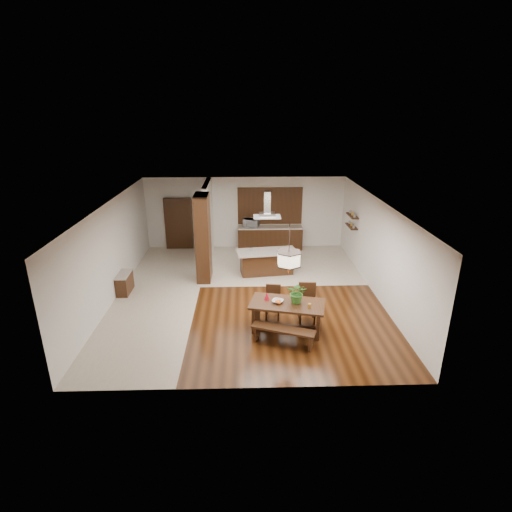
{
  "coord_description": "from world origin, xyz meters",
  "views": [
    {
      "loc": [
        -0.05,
        -11.31,
        5.47
      ],
      "look_at": [
        0.3,
        0.0,
        1.25
      ],
      "focal_mm": 28.0,
      "sensor_mm": 36.0,
      "label": 1
    }
  ],
  "objects_px": {
    "dining_bench": "(283,336)",
    "dining_chair_right": "(307,303)",
    "dining_table": "(287,310)",
    "fruit_bowl": "(278,301)",
    "microwave": "(251,223)",
    "pendant_lantern": "(289,249)",
    "island_cup": "(279,251)",
    "range_hood": "(267,204)",
    "foliage_plant": "(297,293)",
    "dining_chair_left": "(273,302)",
    "hallway_console": "(125,283)",
    "kitchen_island": "(267,262)"
  },
  "relations": [
    {
      "from": "dining_bench",
      "to": "dining_chair_left",
      "type": "bearing_deg",
      "value": 97.1
    },
    {
      "from": "microwave",
      "to": "island_cup",
      "type": "bearing_deg",
      "value": -55.27
    },
    {
      "from": "hallway_console",
      "to": "dining_table",
      "type": "distance_m",
      "value": 5.42
    },
    {
      "from": "hallway_console",
      "to": "fruit_bowl",
      "type": "relative_size",
      "value": 3.13
    },
    {
      "from": "kitchen_island",
      "to": "dining_table",
      "type": "bearing_deg",
      "value": -93.1
    },
    {
      "from": "dining_table",
      "to": "dining_bench",
      "type": "distance_m",
      "value": 0.77
    },
    {
      "from": "hallway_console",
      "to": "dining_chair_left",
      "type": "distance_m",
      "value": 4.85
    },
    {
      "from": "pendant_lantern",
      "to": "kitchen_island",
      "type": "xyz_separation_m",
      "value": [
        -0.32,
        3.81,
        -1.81
      ]
    },
    {
      "from": "dining_bench",
      "to": "microwave",
      "type": "xyz_separation_m",
      "value": [
        -0.64,
        7.07,
        0.9
      ]
    },
    {
      "from": "hallway_console",
      "to": "fruit_bowl",
      "type": "height_order",
      "value": "fruit_bowl"
    },
    {
      "from": "dining_chair_left",
      "to": "microwave",
      "type": "bearing_deg",
      "value": 102.21
    },
    {
      "from": "dining_bench",
      "to": "range_hood",
      "type": "height_order",
      "value": "range_hood"
    },
    {
      "from": "foliage_plant",
      "to": "fruit_bowl",
      "type": "bearing_deg",
      "value": 177.03
    },
    {
      "from": "dining_chair_left",
      "to": "dining_chair_right",
      "type": "height_order",
      "value": "dining_chair_right"
    },
    {
      "from": "microwave",
      "to": "dining_bench",
      "type": "bearing_deg",
      "value": -68.21
    },
    {
      "from": "dining_table",
      "to": "fruit_bowl",
      "type": "bearing_deg",
      "value": 172.32
    },
    {
      "from": "dining_chair_left",
      "to": "foliage_plant",
      "type": "bearing_deg",
      "value": -41.68
    },
    {
      "from": "dining_table",
      "to": "dining_chair_right",
      "type": "distance_m",
      "value": 0.75
    },
    {
      "from": "dining_chair_right",
      "to": "island_cup",
      "type": "xyz_separation_m",
      "value": [
        -0.5,
        3.23,
        0.36
      ]
    },
    {
      "from": "pendant_lantern",
      "to": "dining_chair_left",
      "type": "bearing_deg",
      "value": 115.83
    },
    {
      "from": "dining_bench",
      "to": "dining_chair_right",
      "type": "xyz_separation_m",
      "value": [
        0.75,
        1.11,
        0.31
      ]
    },
    {
      "from": "pendant_lantern",
      "to": "island_cup",
      "type": "xyz_separation_m",
      "value": [
        0.09,
        3.68,
        -1.35
      ]
    },
    {
      "from": "fruit_bowl",
      "to": "pendant_lantern",
      "type": "bearing_deg",
      "value": -7.68
    },
    {
      "from": "hallway_console",
      "to": "dining_bench",
      "type": "xyz_separation_m",
      "value": [
        4.69,
        -3.08,
        -0.1
      ]
    },
    {
      "from": "hallway_console",
      "to": "kitchen_island",
      "type": "bearing_deg",
      "value": 17.18
    },
    {
      "from": "dining_bench",
      "to": "foliage_plant",
      "type": "xyz_separation_m",
      "value": [
        0.41,
        0.67,
        0.85
      ]
    },
    {
      "from": "dining_bench",
      "to": "pendant_lantern",
      "type": "bearing_deg",
      "value": 76.54
    },
    {
      "from": "hallway_console",
      "to": "dining_chair_right",
      "type": "bearing_deg",
      "value": -19.86
    },
    {
      "from": "microwave",
      "to": "fruit_bowl",
      "type": "bearing_deg",
      "value": -68.45
    },
    {
      "from": "dining_chair_right",
      "to": "island_cup",
      "type": "relative_size",
      "value": 8.69
    },
    {
      "from": "island_cup",
      "to": "microwave",
      "type": "relative_size",
      "value": 0.2
    },
    {
      "from": "range_hood",
      "to": "island_cup",
      "type": "height_order",
      "value": "range_hood"
    },
    {
      "from": "fruit_bowl",
      "to": "island_cup",
      "type": "relative_size",
      "value": 2.31
    },
    {
      "from": "dining_table",
      "to": "fruit_bowl",
      "type": "height_order",
      "value": "fruit_bowl"
    },
    {
      "from": "range_hood",
      "to": "kitchen_island",
      "type": "bearing_deg",
      "value": -90.0
    },
    {
      "from": "island_cup",
      "to": "hallway_console",
      "type": "bearing_deg",
      "value": -165.6
    },
    {
      "from": "dining_bench",
      "to": "pendant_lantern",
      "type": "relative_size",
      "value": 1.19
    },
    {
      "from": "dining_bench",
      "to": "dining_chair_right",
      "type": "distance_m",
      "value": 1.38
    },
    {
      "from": "dining_bench",
      "to": "pendant_lantern",
      "type": "height_order",
      "value": "pendant_lantern"
    },
    {
      "from": "dining_table",
      "to": "kitchen_island",
      "type": "bearing_deg",
      "value": 94.74
    },
    {
      "from": "dining_chair_right",
      "to": "pendant_lantern",
      "type": "xyz_separation_m",
      "value": [
        -0.59,
        -0.45,
        1.72
      ]
    },
    {
      "from": "dining_chair_left",
      "to": "fruit_bowl",
      "type": "distance_m",
      "value": 0.73
    },
    {
      "from": "dining_chair_left",
      "to": "kitchen_island",
      "type": "relative_size",
      "value": 0.43
    },
    {
      "from": "dining_bench",
      "to": "dining_table",
      "type": "bearing_deg",
      "value": 76.54
    },
    {
      "from": "pendant_lantern",
      "to": "fruit_bowl",
      "type": "relative_size",
      "value": 4.67
    },
    {
      "from": "dining_table",
      "to": "foliage_plant",
      "type": "xyz_separation_m",
      "value": [
        0.25,
        0.01,
        0.49
      ]
    },
    {
      "from": "dining_chair_right",
      "to": "pendant_lantern",
      "type": "distance_m",
      "value": 1.87
    },
    {
      "from": "fruit_bowl",
      "to": "microwave",
      "type": "xyz_separation_m",
      "value": [
        -0.55,
        6.38,
        0.3
      ]
    },
    {
      "from": "dining_table",
      "to": "foliage_plant",
      "type": "height_order",
      "value": "foliage_plant"
    },
    {
      "from": "range_hood",
      "to": "island_cup",
      "type": "distance_m",
      "value": 1.63
    }
  ]
}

